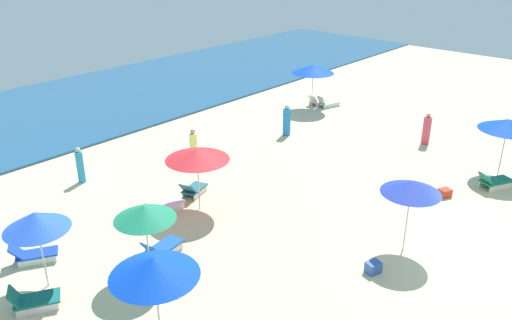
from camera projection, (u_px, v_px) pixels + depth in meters
name	position (u px, v px, depth m)	size (l,w,h in m)	color
ground_plane	(480.00, 255.00, 16.57)	(60.00, 60.00, 0.00)	beige
ocean	(82.00, 104.00, 31.01)	(60.00, 12.52, 0.12)	#24547F
umbrella_0	(154.00, 267.00, 11.95)	(2.15, 2.15, 2.64)	silver
umbrella_1	(508.00, 125.00, 21.20)	(2.32, 2.32, 2.51)	silver
lounge_chair_1_0	(495.00, 181.00, 20.86)	(1.57, 1.21, 0.71)	silver
umbrella_2	(197.00, 155.00, 18.49)	(2.35, 2.35, 2.39)	silver
lounge_chair_2_0	(193.00, 189.00, 20.25)	(1.38, 0.94, 0.70)	silver
lounge_chair_2_1	(165.00, 208.00, 18.89)	(1.61, 0.84, 0.72)	silver
umbrella_3	(36.00, 221.00, 14.26)	(1.84, 1.84, 2.46)	silver
lounge_chair_3_0	(33.00, 300.00, 14.10)	(1.44, 1.19, 0.74)	silver
lounge_chair_3_1	(33.00, 254.00, 16.13)	(1.48, 1.18, 0.70)	silver
umbrella_4	(145.00, 212.00, 14.75)	(1.81, 1.81, 2.38)	silver
lounge_chair_4_0	(162.00, 248.00, 16.43)	(1.48, 0.80, 0.74)	silver
umbrella_5	(313.00, 69.00, 29.55)	(2.43, 2.43, 2.61)	silver
lounge_chair_5_0	(328.00, 103.00, 30.66)	(1.54, 0.97, 0.73)	silver
lounge_chair_5_1	(317.00, 101.00, 31.07)	(1.26, 0.63, 0.66)	silver
umbrella_6	(411.00, 187.00, 15.99)	(1.90, 1.90, 2.48)	silver
beachgoer_0	(427.00, 130.00, 25.07)	(0.46, 0.46, 1.57)	#DA465D
beachgoer_1	(287.00, 121.00, 26.16)	(0.44, 0.44, 1.62)	#267BC9
beachgoer_2	(193.00, 146.00, 23.18)	(0.44, 0.44, 1.53)	#EEEE78
beachgoer_3	(80.00, 166.00, 21.16)	(0.40, 0.40, 1.54)	#2B90C2
cooler_box_0	(373.00, 267.00, 15.65)	(0.44, 0.34, 0.36)	#3456A9
cooler_box_1	(445.00, 193.00, 20.22)	(0.44, 0.37, 0.31)	red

